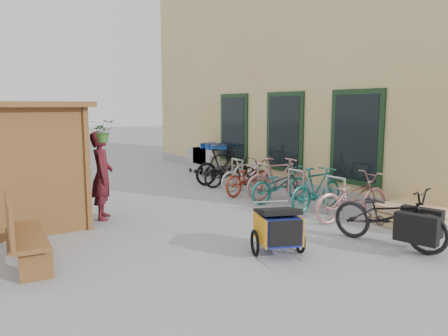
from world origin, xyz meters
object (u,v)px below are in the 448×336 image
shopping_carts (207,156)px  bike_3 (278,178)px  person_kiosk (102,176)px  bike_1 (317,189)px  bench (21,232)px  child_trailer (278,227)px  bike_0 (352,197)px  kiosk (24,148)px  bike_4 (248,177)px  bike_7 (223,166)px  bike_2 (280,184)px  cargo_bike (391,216)px  bike_6 (231,172)px  bike_5 (245,175)px  pallet_stack (415,217)px

shopping_carts → bike_3: bearing=-97.4°
person_kiosk → bike_1: 4.63m
bench → child_trailer: size_ratio=1.21×
bike_0 → bike_1: size_ratio=1.13×
bike_1 → bench: bearing=85.8°
kiosk → bike_4: size_ratio=1.45×
person_kiosk → bike_7: size_ratio=1.02×
bike_0 → bike_2: (-0.13, 2.10, -0.05)m
child_trailer → bike_1: (2.55, 1.72, 0.06)m
cargo_bike → bike_1: size_ratio=1.24×
shopping_carts → child_trailer: 8.23m
bike_2 → cargo_bike: bearing=170.6°
bike_0 → bike_6: bearing=5.1°
bench → bike_7: bearing=38.3°
shopping_carts → bike_1: shopping_carts is taller
child_trailer → bike_7: size_ratio=0.76×
child_trailer → person_kiosk: person_kiosk is taller
bike_0 → bike_7: 4.90m
kiosk → bike_5: bearing=8.7°
bike_5 → bike_7: size_ratio=0.83×
shopping_carts → bike_3: (-0.58, -4.47, -0.10)m
child_trailer → bench: bearing=177.7°
bike_1 → bike_4: size_ratio=0.96×
bike_1 → bike_7: bearing=-6.2°
bike_4 → bike_7: bike_7 is taller
child_trailer → bike_3: size_ratio=0.77×
person_kiosk → bike_7: (4.23, 2.00, -0.37)m
bike_3 → bike_5: (-0.04, 1.36, -0.09)m
person_kiosk → child_trailer: bearing=-133.3°
bike_5 → bike_6: bike_5 is taller
cargo_bike → bike_3: 3.91m
kiosk → person_kiosk: 1.58m
bike_0 → kiosk: bearing=68.4°
shopping_carts → cargo_bike: shopping_carts is taller
person_kiosk → bike_7: bearing=-42.2°
bike_6 → bike_7: bike_7 is taller
bike_0 → bike_6: size_ratio=1.14×
bike_1 → bike_3: bearing=-8.0°
shopping_carts → bike_5: 3.18m
bench → bike_2: 6.07m
bench → person_kiosk: 2.80m
cargo_bike → bike_5: 5.25m
bench → bike_5: 6.72m
bike_0 → bike_1: 0.97m
bike_3 → bike_6: size_ratio=1.08×
bike_2 → bike_3: bike_3 is taller
bike_2 → bike_3: size_ratio=0.95×
pallet_stack → person_kiosk: person_kiosk is taller
bench → bike_1: bearing=5.9°
bike_4 → cargo_bike: bearing=159.0°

